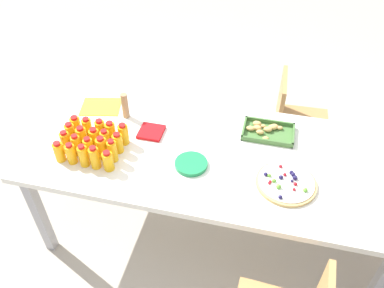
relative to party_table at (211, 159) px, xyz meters
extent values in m
plane|color=#B2A899|center=(0.00, 0.00, -0.70)|extent=(12.00, 12.00, 0.00)
cube|color=silver|center=(0.00, 0.00, 0.04)|extent=(2.20, 0.97, 0.04)
cube|color=#99999E|center=(-1.02, -0.40, -0.34)|extent=(0.06, 0.06, 0.72)
cube|color=#99999E|center=(1.02, -0.40, -0.34)|extent=(0.06, 0.06, 0.72)
cube|color=#99999E|center=(-1.02, 0.40, -0.34)|extent=(0.06, 0.06, 0.72)
cube|color=#99999E|center=(1.02, 0.40, -0.34)|extent=(0.06, 0.06, 0.72)
cube|color=#B7844C|center=(0.56, 0.80, -0.25)|extent=(0.41, 0.41, 0.04)
cube|color=#B7844C|center=(0.37, 0.80, -0.06)|extent=(0.04, 0.38, 0.38)
cylinder|color=silver|center=(0.71, 0.97, -0.49)|extent=(0.02, 0.02, 0.41)
cylinder|color=silver|center=(0.72, 0.65, -0.49)|extent=(0.02, 0.02, 0.41)
cylinder|color=silver|center=(0.39, 0.96, -0.49)|extent=(0.02, 0.02, 0.41)
cylinder|color=silver|center=(0.40, 0.64, -0.49)|extent=(0.02, 0.02, 0.41)
cylinder|color=#FAAB14|center=(-0.84, -0.27, 0.12)|extent=(0.06, 0.06, 0.12)
cylinder|color=red|center=(-0.84, -0.27, 0.19)|extent=(0.04, 0.04, 0.02)
cylinder|color=#FAAB14|center=(-0.76, -0.27, 0.12)|extent=(0.06, 0.06, 0.12)
cylinder|color=red|center=(-0.76, -0.27, 0.19)|extent=(0.04, 0.04, 0.02)
cylinder|color=#FBAC14|center=(-0.69, -0.27, 0.13)|extent=(0.06, 0.06, 0.13)
cylinder|color=red|center=(-0.69, -0.27, 0.20)|extent=(0.04, 0.04, 0.02)
cylinder|color=#FAAC14|center=(-0.62, -0.27, 0.13)|extent=(0.06, 0.06, 0.13)
cylinder|color=red|center=(-0.62, -0.27, 0.20)|extent=(0.04, 0.04, 0.02)
cylinder|color=#F9AF14|center=(-0.54, -0.27, 0.12)|extent=(0.06, 0.06, 0.12)
cylinder|color=red|center=(-0.54, -0.27, 0.18)|extent=(0.04, 0.04, 0.02)
cylinder|color=#FAAC14|center=(-0.83, -0.19, 0.13)|extent=(0.06, 0.06, 0.13)
cylinder|color=red|center=(-0.83, -0.19, 0.20)|extent=(0.04, 0.04, 0.02)
cylinder|color=#FAAB14|center=(-0.77, -0.19, 0.12)|extent=(0.05, 0.05, 0.12)
cylinder|color=red|center=(-0.77, -0.19, 0.19)|extent=(0.04, 0.04, 0.02)
cylinder|color=#F9B014|center=(-0.69, -0.19, 0.12)|extent=(0.06, 0.06, 0.12)
cylinder|color=red|center=(-0.69, -0.19, 0.18)|extent=(0.04, 0.04, 0.02)
cylinder|color=#F9AC14|center=(-0.61, -0.19, 0.13)|extent=(0.06, 0.06, 0.13)
cylinder|color=red|center=(-0.61, -0.19, 0.20)|extent=(0.04, 0.04, 0.02)
cylinder|color=#F9AE14|center=(-0.54, -0.20, 0.13)|extent=(0.05, 0.05, 0.13)
cylinder|color=red|center=(-0.54, -0.20, 0.20)|extent=(0.04, 0.04, 0.02)
cylinder|color=#FBAB14|center=(-0.84, -0.12, 0.13)|extent=(0.06, 0.06, 0.13)
cylinder|color=red|center=(-0.84, -0.12, 0.20)|extent=(0.04, 0.04, 0.02)
cylinder|color=#F9AD14|center=(-0.76, -0.12, 0.12)|extent=(0.06, 0.06, 0.13)
cylinder|color=red|center=(-0.76, -0.12, 0.20)|extent=(0.04, 0.04, 0.02)
cylinder|color=#F9AE14|center=(-0.68, -0.12, 0.12)|extent=(0.06, 0.06, 0.13)
cylinder|color=red|center=(-0.68, -0.12, 0.20)|extent=(0.04, 0.04, 0.02)
cylinder|color=#F9AF14|center=(-0.62, -0.12, 0.12)|extent=(0.06, 0.06, 0.13)
cylinder|color=red|center=(-0.62, -0.12, 0.20)|extent=(0.04, 0.04, 0.02)
cylinder|color=#F8AF14|center=(-0.54, -0.12, 0.12)|extent=(0.06, 0.06, 0.12)
cylinder|color=red|center=(-0.54, -0.12, 0.19)|extent=(0.04, 0.04, 0.02)
cylinder|color=#F8AB14|center=(-0.84, -0.04, 0.13)|extent=(0.06, 0.06, 0.13)
cylinder|color=red|center=(-0.84, -0.04, 0.20)|extent=(0.04, 0.04, 0.02)
cylinder|color=#FBAF14|center=(-0.76, -0.05, 0.13)|extent=(0.06, 0.06, 0.13)
cylinder|color=red|center=(-0.76, -0.05, 0.20)|extent=(0.04, 0.04, 0.02)
cylinder|color=#FAAE14|center=(-0.68, -0.04, 0.13)|extent=(0.06, 0.06, 0.13)
cylinder|color=red|center=(-0.68, -0.04, 0.20)|extent=(0.04, 0.04, 0.02)
cylinder|color=#FAAC14|center=(-0.61, -0.04, 0.13)|extent=(0.06, 0.06, 0.13)
cylinder|color=red|center=(-0.61, -0.04, 0.20)|extent=(0.04, 0.04, 0.02)
cylinder|color=#FAAD14|center=(-0.53, -0.04, 0.12)|extent=(0.06, 0.06, 0.13)
cylinder|color=red|center=(-0.53, -0.04, 0.20)|extent=(0.04, 0.04, 0.02)
cylinder|color=tan|center=(0.45, -0.16, 0.07)|extent=(0.33, 0.33, 0.02)
cylinder|color=white|center=(0.45, -0.16, 0.08)|extent=(0.30, 0.30, 0.01)
sphere|color=red|center=(0.36, -0.20, 0.09)|extent=(0.02, 0.02, 0.02)
sphere|color=red|center=(0.49, -0.21, 0.09)|extent=(0.02, 0.02, 0.02)
sphere|color=#66B238|center=(0.38, -0.17, 0.09)|extent=(0.02, 0.02, 0.02)
sphere|color=#1E1947|center=(0.47, -0.15, 0.09)|extent=(0.02, 0.02, 0.02)
sphere|color=#1E1947|center=(0.42, -0.28, 0.09)|extent=(0.02, 0.02, 0.02)
sphere|color=red|center=(0.49, -0.17, 0.09)|extent=(0.02, 0.02, 0.02)
sphere|color=#1E1947|center=(0.49, -0.13, 0.09)|extent=(0.03, 0.03, 0.03)
sphere|color=#1E1947|center=(0.48, -0.10, 0.09)|extent=(0.02, 0.02, 0.02)
sphere|color=#1E1947|center=(0.48, -0.10, 0.09)|extent=(0.02, 0.02, 0.02)
sphere|color=red|center=(0.36, -0.18, 0.09)|extent=(0.02, 0.02, 0.02)
sphere|color=#1E1947|center=(0.33, -0.14, 0.09)|extent=(0.02, 0.02, 0.02)
sphere|color=#66B238|center=(0.35, -0.14, 0.09)|extent=(0.02, 0.02, 0.02)
sphere|color=#1E1947|center=(0.47, -0.09, 0.09)|extent=(0.02, 0.02, 0.02)
sphere|color=#66B238|center=(0.55, -0.20, 0.09)|extent=(0.03, 0.03, 0.03)
sphere|color=#1E1947|center=(0.41, -0.14, 0.09)|extent=(0.02, 0.02, 0.02)
sphere|color=#66B238|center=(0.41, -0.21, 0.09)|extent=(0.03, 0.03, 0.03)
sphere|color=red|center=(0.43, -0.11, 0.09)|extent=(0.02, 0.02, 0.02)
sphere|color=red|center=(0.41, -0.06, 0.09)|extent=(0.02, 0.02, 0.02)
cube|color=#477238|center=(0.31, 0.25, 0.07)|extent=(0.32, 0.21, 0.01)
cube|color=#477238|center=(0.31, 0.15, 0.08)|extent=(0.32, 0.01, 0.03)
cube|color=#477238|center=(0.31, 0.34, 0.08)|extent=(0.32, 0.01, 0.03)
cube|color=#477238|center=(0.16, 0.25, 0.08)|extent=(0.01, 0.21, 0.03)
cube|color=#477238|center=(0.46, 0.25, 0.08)|extent=(0.01, 0.21, 0.03)
ellipsoid|color=tan|center=(0.30, 0.18, 0.08)|extent=(0.04, 0.03, 0.02)
ellipsoid|color=tan|center=(0.34, 0.30, 0.08)|extent=(0.05, 0.04, 0.03)
ellipsoid|color=tan|center=(0.26, 0.23, 0.08)|extent=(0.05, 0.04, 0.03)
ellipsoid|color=tan|center=(0.31, 0.26, 0.08)|extent=(0.05, 0.04, 0.03)
ellipsoid|color=tan|center=(0.38, 0.30, 0.08)|extent=(0.04, 0.03, 0.02)
ellipsoid|color=tan|center=(0.20, 0.25, 0.08)|extent=(0.05, 0.04, 0.03)
ellipsoid|color=tan|center=(0.30, 0.17, 0.08)|extent=(0.04, 0.03, 0.02)
ellipsoid|color=tan|center=(0.24, 0.26, 0.08)|extent=(0.05, 0.04, 0.03)
ellipsoid|color=tan|center=(0.27, 0.29, 0.08)|extent=(0.04, 0.03, 0.02)
ellipsoid|color=tan|center=(0.23, 0.30, 0.08)|extent=(0.06, 0.04, 0.03)
ellipsoid|color=tan|center=(0.33, 0.29, 0.08)|extent=(0.06, 0.04, 0.03)
cylinder|color=#1E8C4C|center=(-0.09, -0.14, 0.06)|extent=(0.19, 0.19, 0.00)
cylinder|color=#1E8C4C|center=(-0.09, -0.14, 0.07)|extent=(0.19, 0.19, 0.00)
cylinder|color=#1E8C4C|center=(-0.09, -0.14, 0.07)|extent=(0.19, 0.19, 0.00)
cylinder|color=#1E8C4C|center=(-0.09, -0.14, 0.08)|extent=(0.19, 0.19, 0.00)
cylinder|color=#1E8C4C|center=(-0.09, -0.14, 0.08)|extent=(0.19, 0.19, 0.00)
cube|color=red|center=(-0.40, 0.08, 0.07)|extent=(0.15, 0.15, 0.02)
cylinder|color=#9E7A56|center=(-0.61, 0.20, 0.15)|extent=(0.04, 0.04, 0.18)
cube|color=yellow|center=(-0.82, 0.26, 0.06)|extent=(0.30, 0.25, 0.01)
camera|label=1|loc=(0.28, -1.67, 1.66)|focal=36.50mm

